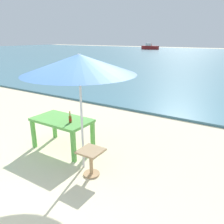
{
  "coord_description": "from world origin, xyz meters",
  "views": [
    {
      "loc": [
        2.73,
        -2.05,
        2.59
      ],
      "look_at": [
        -0.47,
        3.0,
        0.6
      ],
      "focal_mm": 36.31,
      "sensor_mm": 36.0,
      "label": 1
    }
  ],
  "objects_px": {
    "picnic_table_green": "(62,123)",
    "beer_bottle_amber": "(70,119)",
    "boat_ferry": "(150,47)",
    "patio_umbrella": "(79,64)",
    "side_table_wood": "(91,159)"
  },
  "relations": [
    {
      "from": "picnic_table_green",
      "to": "side_table_wood",
      "type": "relative_size",
      "value": 2.59
    },
    {
      "from": "picnic_table_green",
      "to": "beer_bottle_amber",
      "type": "relative_size",
      "value": 5.28
    },
    {
      "from": "side_table_wood",
      "to": "patio_umbrella",
      "type": "bearing_deg",
      "value": 155.29
    },
    {
      "from": "beer_bottle_amber",
      "to": "boat_ferry",
      "type": "bearing_deg",
      "value": 111.09
    },
    {
      "from": "picnic_table_green",
      "to": "patio_umbrella",
      "type": "relative_size",
      "value": 0.61
    },
    {
      "from": "picnic_table_green",
      "to": "boat_ferry",
      "type": "relative_size",
      "value": 0.39
    },
    {
      "from": "picnic_table_green",
      "to": "beer_bottle_amber",
      "type": "xyz_separation_m",
      "value": [
        0.33,
        -0.06,
        0.2
      ]
    },
    {
      "from": "boat_ferry",
      "to": "picnic_table_green",
      "type": "bearing_deg",
      "value": -69.27
    },
    {
      "from": "patio_umbrella",
      "to": "boat_ferry",
      "type": "bearing_deg",
      "value": 111.66
    },
    {
      "from": "beer_bottle_amber",
      "to": "side_table_wood",
      "type": "height_order",
      "value": "beer_bottle_amber"
    },
    {
      "from": "side_table_wood",
      "to": "boat_ferry",
      "type": "relative_size",
      "value": 0.15
    },
    {
      "from": "patio_umbrella",
      "to": "boat_ferry",
      "type": "height_order",
      "value": "patio_umbrella"
    },
    {
      "from": "picnic_table_green",
      "to": "boat_ferry",
      "type": "xyz_separation_m",
      "value": [
        -16.09,
        42.52,
        -0.1
      ]
    },
    {
      "from": "side_table_wood",
      "to": "boat_ferry",
      "type": "xyz_separation_m",
      "value": [
        -17.35,
        43.05,
        0.19
      ]
    },
    {
      "from": "picnic_table_green",
      "to": "beer_bottle_amber",
      "type": "height_order",
      "value": "beer_bottle_amber"
    }
  ]
}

